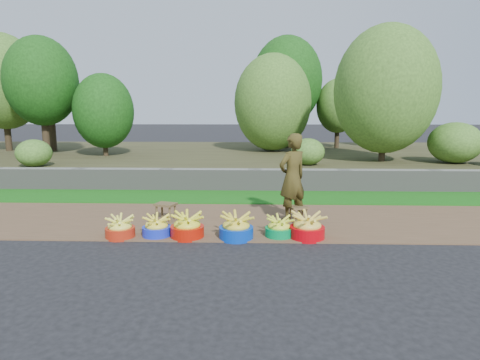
{
  "coord_description": "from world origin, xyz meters",
  "views": [
    {
      "loc": [
        -0.05,
        -5.84,
        1.96
      ],
      "look_at": [
        -0.28,
        1.3,
        0.75
      ],
      "focal_mm": 30.0,
      "sensor_mm": 36.0,
      "label": 1
    }
  ],
  "objects_px": {
    "basin_d": "(236,228)",
    "vendor_woman": "(292,178)",
    "basin_a": "(120,228)",
    "basin_b": "(157,227)",
    "basin_f": "(307,227)",
    "basin_e": "(279,228)",
    "stool_left": "(166,207)",
    "stool_right": "(298,209)",
    "basin_c": "(187,227)"
  },
  "relations": [
    {
      "from": "basin_f",
      "to": "vendor_woman",
      "type": "height_order",
      "value": "vendor_woman"
    },
    {
      "from": "stool_left",
      "to": "vendor_woman",
      "type": "bearing_deg",
      "value": 1.22
    },
    {
      "from": "basin_d",
      "to": "basin_e",
      "type": "relative_size",
      "value": 1.21
    },
    {
      "from": "basin_e",
      "to": "vendor_woman",
      "type": "bearing_deg",
      "value": 72.93
    },
    {
      "from": "vendor_woman",
      "to": "basin_d",
      "type": "bearing_deg",
      "value": 11.86
    },
    {
      "from": "basin_d",
      "to": "vendor_woman",
      "type": "relative_size",
      "value": 0.34
    },
    {
      "from": "basin_c",
      "to": "vendor_woman",
      "type": "distance_m",
      "value": 2.1
    },
    {
      "from": "vendor_woman",
      "to": "basin_a",
      "type": "bearing_deg",
      "value": -14.85
    },
    {
      "from": "stool_right",
      "to": "stool_left",
      "type": "bearing_deg",
      "value": 179.59
    },
    {
      "from": "basin_e",
      "to": "basin_d",
      "type": "bearing_deg",
      "value": -170.83
    },
    {
      "from": "basin_e",
      "to": "vendor_woman",
      "type": "distance_m",
      "value": 1.18
    },
    {
      "from": "basin_a",
      "to": "basin_b",
      "type": "distance_m",
      "value": 0.57
    },
    {
      "from": "basin_f",
      "to": "basin_e",
      "type": "bearing_deg",
      "value": 172.04
    },
    {
      "from": "stool_right",
      "to": "basin_b",
      "type": "bearing_deg",
      "value": -159.02
    },
    {
      "from": "basin_a",
      "to": "basin_b",
      "type": "xyz_separation_m",
      "value": [
        0.56,
        0.08,
        -0.0
      ]
    },
    {
      "from": "basin_d",
      "to": "basin_e",
      "type": "height_order",
      "value": "basin_d"
    },
    {
      "from": "basin_a",
      "to": "basin_f",
      "type": "xyz_separation_m",
      "value": [
        2.95,
        0.05,
        0.03
      ]
    },
    {
      "from": "basin_f",
      "to": "stool_right",
      "type": "bearing_deg",
      "value": 92.16
    },
    {
      "from": "basin_d",
      "to": "vendor_woman",
      "type": "xyz_separation_m",
      "value": [
        0.96,
        1.04,
        0.63
      ]
    },
    {
      "from": "basin_c",
      "to": "basin_d",
      "type": "xyz_separation_m",
      "value": [
        0.78,
        -0.04,
        0.0
      ]
    },
    {
      "from": "basin_a",
      "to": "vendor_woman",
      "type": "bearing_deg",
      "value": 20.5
    },
    {
      "from": "basin_a",
      "to": "stool_right",
      "type": "xyz_separation_m",
      "value": [
        2.91,
        0.98,
        0.09
      ]
    },
    {
      "from": "basin_c",
      "to": "stool_right",
      "type": "xyz_separation_m",
      "value": [
        1.85,
        0.94,
        0.06
      ]
    },
    {
      "from": "basin_e",
      "to": "basin_f",
      "type": "height_order",
      "value": "basin_f"
    },
    {
      "from": "basin_a",
      "to": "stool_left",
      "type": "height_order",
      "value": "basin_a"
    },
    {
      "from": "basin_a",
      "to": "vendor_woman",
      "type": "xyz_separation_m",
      "value": [
        2.79,
        1.04,
        0.65
      ]
    },
    {
      "from": "stool_left",
      "to": "stool_right",
      "type": "xyz_separation_m",
      "value": [
        2.4,
        -0.02,
        -0.03
      ]
    },
    {
      "from": "basin_f",
      "to": "stool_left",
      "type": "distance_m",
      "value": 2.61
    },
    {
      "from": "basin_b",
      "to": "stool_right",
      "type": "xyz_separation_m",
      "value": [
        2.35,
        0.9,
        0.09
      ]
    },
    {
      "from": "stool_right",
      "to": "vendor_woman",
      "type": "height_order",
      "value": "vendor_woman"
    },
    {
      "from": "basin_a",
      "to": "basin_f",
      "type": "height_order",
      "value": "basin_f"
    },
    {
      "from": "basin_a",
      "to": "vendor_woman",
      "type": "distance_m",
      "value": 3.05
    },
    {
      "from": "basin_a",
      "to": "basin_d",
      "type": "bearing_deg",
      "value": 0.17
    },
    {
      "from": "basin_a",
      "to": "vendor_woman",
      "type": "height_order",
      "value": "vendor_woman"
    },
    {
      "from": "stool_left",
      "to": "stool_right",
      "type": "bearing_deg",
      "value": -0.41
    },
    {
      "from": "basin_d",
      "to": "stool_left",
      "type": "distance_m",
      "value": 1.65
    },
    {
      "from": "basin_b",
      "to": "stool_left",
      "type": "distance_m",
      "value": 0.93
    },
    {
      "from": "basin_b",
      "to": "basin_f",
      "type": "xyz_separation_m",
      "value": [
        2.38,
        -0.02,
        0.03
      ]
    },
    {
      "from": "basin_a",
      "to": "basin_b",
      "type": "bearing_deg",
      "value": 7.95
    },
    {
      "from": "basin_b",
      "to": "basin_c",
      "type": "height_order",
      "value": "basin_c"
    },
    {
      "from": "basin_e",
      "to": "vendor_woman",
      "type": "xyz_separation_m",
      "value": [
        0.29,
        0.93,
        0.66
      ]
    },
    {
      "from": "basin_c",
      "to": "vendor_woman",
      "type": "height_order",
      "value": "vendor_woman"
    },
    {
      "from": "basin_f",
      "to": "stool_right",
      "type": "distance_m",
      "value": 0.93
    },
    {
      "from": "basin_c",
      "to": "basin_d",
      "type": "relative_size",
      "value": 0.99
    },
    {
      "from": "basin_c",
      "to": "basin_e",
      "type": "distance_m",
      "value": 1.45
    },
    {
      "from": "basin_b",
      "to": "stool_left",
      "type": "relative_size",
      "value": 1.08
    },
    {
      "from": "basin_c",
      "to": "basin_f",
      "type": "distance_m",
      "value": 1.89
    },
    {
      "from": "basin_d",
      "to": "stool_right",
      "type": "height_order",
      "value": "basin_d"
    },
    {
      "from": "basin_d",
      "to": "stool_right",
      "type": "relative_size",
      "value": 1.42
    },
    {
      "from": "basin_f",
      "to": "stool_left",
      "type": "xyz_separation_m",
      "value": [
        -2.43,
        0.94,
        0.09
      ]
    }
  ]
}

